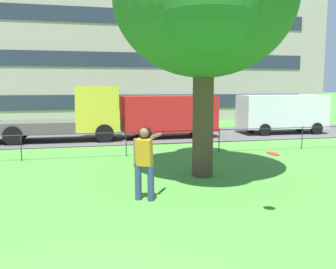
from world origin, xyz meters
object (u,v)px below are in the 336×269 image
(panel_van_far_right, at_px, (282,112))
(person_thrower, at_px, (144,161))
(panel_van_center, at_px, (169,114))
(flatbed_truck_right, at_px, (67,117))
(apartment_building_background, at_px, (140,46))
(frisbee, at_px, (273,154))

(panel_van_far_right, bearing_deg, person_thrower, -132.22)
(panel_van_center, bearing_deg, flatbed_truck_right, 179.81)
(apartment_building_background, bearing_deg, frisbee, -93.55)
(person_thrower, distance_m, panel_van_center, 11.30)
(panel_van_center, bearing_deg, panel_van_far_right, 2.16)
(frisbee, relative_size, flatbed_truck_right, 0.05)
(frisbee, xyz_separation_m, apartment_building_background, (1.77, 28.56, 5.17))
(panel_van_far_right, bearing_deg, panel_van_center, -177.84)
(apartment_building_background, bearing_deg, flatbed_truck_right, -111.49)
(person_thrower, distance_m, apartment_building_background, 27.76)
(person_thrower, xyz_separation_m, apartment_building_background, (4.20, 26.87, 5.55))
(frisbee, bearing_deg, panel_van_far_right, 59.12)
(frisbee, bearing_deg, flatbed_truck_right, 109.87)
(panel_van_center, xyz_separation_m, panel_van_far_right, (6.88, 0.26, 0.00))
(panel_van_center, bearing_deg, apartment_building_background, 86.40)
(panel_van_far_right, bearing_deg, frisbee, -120.88)
(frisbee, distance_m, panel_van_center, 12.55)
(flatbed_truck_right, bearing_deg, frisbee, -70.13)
(person_thrower, height_order, panel_van_center, panel_van_center)
(person_thrower, bearing_deg, panel_van_center, 73.60)
(person_thrower, relative_size, panel_van_far_right, 0.35)
(frisbee, height_order, panel_van_center, panel_van_center)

